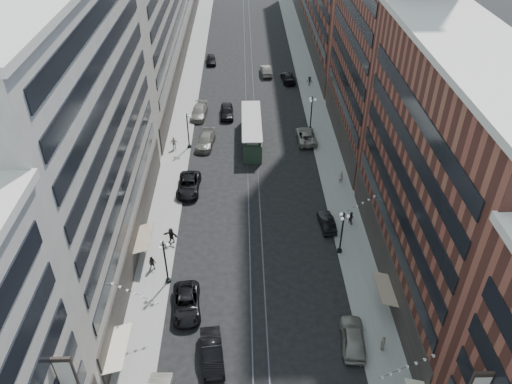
{
  "coord_description": "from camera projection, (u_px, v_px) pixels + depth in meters",
  "views": [
    {
      "loc": [
        -1.14,
        -8.48,
        37.85
      ],
      "look_at": [
        0.11,
        36.8,
        5.0
      ],
      "focal_mm": 35.0,
      "sensor_mm": 36.0,
      "label": 1
    }
  ],
  "objects": [
    {
      "name": "sidewalk_east",
      "position": [
        314.0,
        101.0,
        85.96
      ],
      "size": [
        4.0,
        180.0,
        0.15
      ],
      "primitive_type": "cube",
      "color": "gray",
      "rests_on": "ground"
    },
    {
      "name": "pedestrian_7",
      "position": [
        351.0,
        218.0,
        58.68
      ],
      "size": [
        0.82,
        0.88,
        1.61
      ],
      "primitive_type": "imported",
      "rotation": [
        0.0,
        0.0,
        2.25
      ],
      "color": "black",
      "rests_on": "sidewalk_east"
    },
    {
      "name": "car_7",
      "position": [
        189.0,
        185.0,
        64.29
      ],
      "size": [
        2.95,
        6.12,
        1.68
      ],
      "primitive_type": "imported",
      "rotation": [
        0.0,
        0.0,
        -0.03
      ],
      "color": "black",
      "rests_on": "ground"
    },
    {
      "name": "car_9",
      "position": [
        211.0,
        60.0,
        99.67
      ],
      "size": [
        2.24,
        4.71,
        1.56
      ],
      "primitive_type": "imported",
      "rotation": [
        0.0,
        0.0,
        0.09
      ],
      "color": "black",
      "rests_on": "ground"
    },
    {
      "name": "streetcar",
      "position": [
        252.0,
        132.0,
        74.04
      ],
      "size": [
        2.85,
        12.89,
        3.57
      ],
      "color": "#253B2A",
      "rests_on": "ground"
    },
    {
      "name": "sidewalk_west",
      "position": [
        186.0,
        103.0,
        85.47
      ],
      "size": [
        4.0,
        180.0,
        0.15
      ],
      "primitive_type": "cube",
      "color": "gray",
      "rests_on": "ground"
    },
    {
      "name": "pedestrian_6",
      "position": [
        174.0,
        143.0,
        72.37
      ],
      "size": [
        1.19,
        0.68,
        1.92
      ],
      "primitive_type": "imported",
      "rotation": [
        0.0,
        0.0,
        3.3
      ],
      "color": "gray",
      "rests_on": "sidewalk_west"
    },
    {
      "name": "car_4",
      "position": [
        353.0,
        337.0,
        44.9
      ],
      "size": [
        2.6,
        5.42,
        1.78
      ],
      "primitive_type": "imported",
      "rotation": [
        0.0,
        0.0,
        3.04
      ],
      "color": "gray",
      "rests_on": "ground"
    },
    {
      "name": "car_12",
      "position": [
        288.0,
        77.0,
        92.49
      ],
      "size": [
        2.73,
        5.74,
        1.61
      ],
      "primitive_type": "imported",
      "rotation": [
        0.0,
        0.0,
        3.23
      ],
      "color": "black",
      "rests_on": "ground"
    },
    {
      "name": "pedestrian_2",
      "position": [
        152.0,
        263.0,
        52.43
      ],
      "size": [
        0.86,
        0.54,
        1.68
      ],
      "primitive_type": "imported",
      "rotation": [
        0.0,
        0.0,
        -0.12
      ],
      "color": "black",
      "rests_on": "sidewalk_west"
    },
    {
      "name": "pedestrian_8",
      "position": [
        341.0,
        177.0,
        65.33
      ],
      "size": [
        0.73,
        0.52,
        1.88
      ],
      "primitive_type": "imported",
      "rotation": [
        0.0,
        0.0,
        3.25
      ],
      "color": "gray",
      "rests_on": "sidewalk_east"
    },
    {
      "name": "rail_west",
      "position": [
        246.0,
        102.0,
        85.73
      ],
      "size": [
        0.12,
        180.0,
        0.02
      ],
      "primitive_type": "cube",
      "color": "#2D2D33",
      "rests_on": "ground"
    },
    {
      "name": "pedestrian_9",
      "position": [
        309.0,
        81.0,
        90.63
      ],
      "size": [
        1.18,
        0.72,
        1.7
      ],
      "primitive_type": "imported",
      "rotation": [
        0.0,
        0.0,
        -0.26
      ],
      "color": "black",
      "rests_on": "sidewalk_east"
    },
    {
      "name": "ground",
      "position": [
        251.0,
        131.0,
        77.66
      ],
      "size": [
        220.0,
        220.0,
        0.0
      ],
      "primitive_type": "plane",
      "color": "black",
      "rests_on": "ground"
    },
    {
      "name": "lamppost_sw_far",
      "position": [
        165.0,
        261.0,
        49.74
      ],
      "size": [
        1.03,
        1.14,
        5.52
      ],
      "color": "black",
      "rests_on": "sidewalk_west"
    },
    {
      "name": "lamppost_sw_mid",
      "position": [
        188.0,
        130.0,
        71.59
      ],
      "size": [
        1.03,
        1.14,
        5.52
      ],
      "color": "black",
      "rests_on": "sidewalk_west"
    },
    {
      "name": "car_8",
      "position": [
        199.0,
        112.0,
        81.02
      ],
      "size": [
        2.81,
        5.91,
        1.66
      ],
      "primitive_type": "imported",
      "rotation": [
        0.0,
        0.0,
        -0.09
      ],
      "color": "slate",
      "rests_on": "ground"
    },
    {
      "name": "car_13",
      "position": [
        227.0,
        111.0,
        81.06
      ],
      "size": [
        2.27,
        5.27,
        1.77
      ],
      "primitive_type": "imported",
      "rotation": [
        0.0,
        0.0,
        0.03
      ],
      "color": "black",
      "rests_on": "ground"
    },
    {
      "name": "pedestrian_4",
      "position": [
        383.0,
        343.0,
        44.27
      ],
      "size": [
        0.81,
        1.12,
        1.74
      ],
      "primitive_type": "imported",
      "rotation": [
        0.0,
        0.0,
        1.19
      ],
      "color": "#A99D8C",
      "rests_on": "sidewalk_east"
    },
    {
      "name": "lamppost_se_mid",
      "position": [
        311.0,
        112.0,
        76.05
      ],
      "size": [
        1.03,
        1.14,
        5.52
      ],
      "color": "black",
      "rests_on": "sidewalk_east"
    },
    {
      "name": "car_2",
      "position": [
        186.0,
        304.0,
        48.22
      ],
      "size": [
        3.13,
        5.91,
        1.58
      ],
      "primitive_type": "imported",
      "rotation": [
        0.0,
        0.0,
        0.09
      ],
      "color": "black",
      "rests_on": "ground"
    },
    {
      "name": "car_10",
      "position": [
        327.0,
        222.0,
        58.41
      ],
      "size": [
        1.87,
        4.43,
        1.42
      ],
      "primitive_type": "imported",
      "rotation": [
        0.0,
        0.0,
        3.23
      ],
      "color": "black",
      "rests_on": "ground"
    },
    {
      "name": "building_west_mid",
      "position": [
        77.0,
        142.0,
        47.22
      ],
      "size": [
        8.0,
        36.0,
        28.0
      ],
      "primitive_type": "cube",
      "color": "#A9A296",
      "rests_on": "ground"
    },
    {
      "name": "car_11",
      "position": [
        306.0,
        136.0,
        74.69
      ],
      "size": [
        2.89,
        6.0,
        1.65
      ],
      "primitive_type": "imported",
      "rotation": [
        0.0,
        0.0,
        3.17
      ],
      "color": "gray",
      "rests_on": "ground"
    },
    {
      "name": "lamppost_se_far",
      "position": [
        342.0,
        231.0,
        53.39
      ],
      "size": [
        1.03,
        1.14,
        5.52
      ],
      "color": "black",
      "rests_on": "sidewalk_east"
    },
    {
      "name": "pedestrian_5",
      "position": [
        171.0,
        235.0,
        55.91
      ],
      "size": [
        1.83,
        1.06,
        1.9
      ],
      "primitive_type": "imported",
      "rotation": [
        0.0,
        0.0,
        -0.34
      ],
      "color": "black",
      "rests_on": "sidewalk_west"
    },
    {
      "name": "car_14",
      "position": [
        266.0,
        70.0,
        95.06
      ],
      "size": [
        2.22,
        5.26,
        1.69
      ],
      "primitive_type": "imported",
      "rotation": [
        0.0,
        0.0,
        3.23
      ],
      "color": "#625F57",
      "rests_on": "ground"
    },
    {
      "name": "car_extra_0",
      "position": [
        205.0,
        141.0,
        73.48
      ],
      "size": [
        3.09,
        6.06,
        1.69
      ],
      "primitive_type": "imported",
      "rotation": [
        0.0,
        0.0,
        -0.13
      ],
      "color": "#626157",
      "rests_on": "ground"
    },
    {
      "name": "building_east_mid",
      "position": [
        445.0,
        183.0,
        45.1
      ],
      "size": [
        8.0,
        30.0,
        24.0
      ],
      "primitive_type": "cube",
      "color": "brown",
      "rests_on": "ground"
    },
    {
      "name": "car_5",
      "position": [
        212.0,
        353.0,
        43.61
      ],
      "size": [
        2.48,
        5.44,
        1.73
      ],
      "primitive_type": "imported",
      "rotation": [
        0.0,
        0.0,
        0.13
      ],
      "color": "black",
      "rests_on": "ground"
    },
    {
      "name": "rail_east",
      "position": [
        254.0,
        102.0,
        85.77
      ],
      "size": [
        0.12,
        180.0,
        0.02
      ],
      "primitive_type": "cube",
      "color": "#2D2D33",
      "rests_on": "ground"
    }
  ]
}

